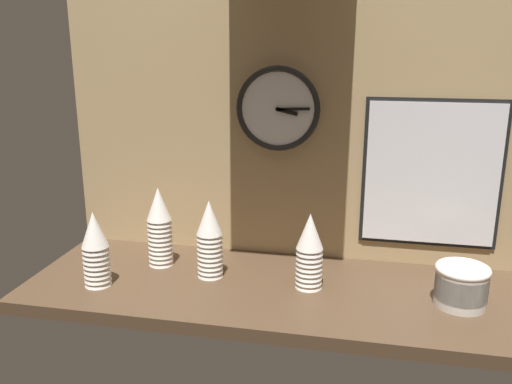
# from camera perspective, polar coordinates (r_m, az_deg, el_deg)

# --- Properties ---
(ground_plane) EXTENTS (1.60, 0.56, 0.04)m
(ground_plane) POSITION_cam_1_polar(r_m,az_deg,el_deg) (1.70, 3.23, -10.35)
(ground_plane) COLOR #4C3826
(wall_tiled_back) EXTENTS (1.60, 0.03, 1.05)m
(wall_tiled_back) POSITION_cam_1_polar(r_m,az_deg,el_deg) (1.80, 4.79, 9.29)
(wall_tiled_back) COLOR tan
(wall_tiled_back) RESTS_ON ground_plane
(cup_stack_center_left) EXTENTS (0.08, 0.08, 0.25)m
(cup_stack_center_left) POSITION_cam_1_polar(r_m,az_deg,el_deg) (1.70, -4.90, -4.94)
(cup_stack_center_left) COLOR white
(cup_stack_center_left) RESTS_ON ground_plane
(cup_stack_left) EXTENTS (0.08, 0.08, 0.27)m
(cup_stack_left) POSITION_cam_1_polar(r_m,az_deg,el_deg) (1.81, -10.11, -3.60)
(cup_stack_left) COLOR white
(cup_stack_left) RESTS_ON ground_plane
(cup_stack_far_left) EXTENTS (0.08, 0.08, 0.24)m
(cup_stack_far_left) POSITION_cam_1_polar(r_m,az_deg,el_deg) (1.71, -16.54, -5.77)
(cup_stack_far_left) COLOR white
(cup_stack_far_left) RESTS_ON ground_plane
(cup_stack_center_right) EXTENTS (0.08, 0.08, 0.24)m
(cup_stack_center_right) POSITION_cam_1_polar(r_m,az_deg,el_deg) (1.63, 5.65, -6.21)
(cup_stack_center_right) COLOR white
(cup_stack_center_right) RESTS_ON ground_plane
(bowl_stack_far_right) EXTENTS (0.15, 0.15, 0.12)m
(bowl_stack_far_right) POSITION_cam_1_polar(r_m,az_deg,el_deg) (1.65, 20.81, -9.09)
(bowl_stack_far_right) COLOR beige
(bowl_stack_far_right) RESTS_ON ground_plane
(wall_clock) EXTENTS (0.28, 0.03, 0.28)m
(wall_clock) POSITION_cam_1_polar(r_m,az_deg,el_deg) (1.78, 2.33, 8.74)
(wall_clock) COLOR white
(menu_board) EXTENTS (0.43, 0.01, 0.48)m
(menu_board) POSITION_cam_1_polar(r_m,az_deg,el_deg) (1.81, 17.99, 1.79)
(menu_board) COLOR black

